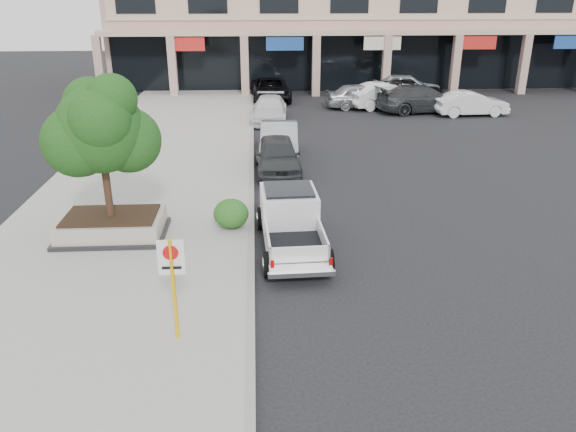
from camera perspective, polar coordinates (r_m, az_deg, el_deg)
The scene contains 19 objects.
ground at distance 15.11m, azimuth 2.13°, elevation -6.04°, with size 120.00×120.00×0.00m, color black.
sidewalk at distance 20.93m, azimuth -14.62°, elevation 1.68°, with size 8.00×52.00×0.15m, color gray.
curb at distance 20.51m, azimuth -3.74°, elevation 1.95°, with size 0.20×52.00×0.15m, color gray.
strip_mall at distance 48.16m, azimuth 8.29°, elevation 19.06°, with size 40.55×12.43×9.50m.
planter at distance 17.78m, azimuth -17.43°, elevation -0.93°, with size 3.20×2.20×0.68m.
planter_tree at distance 17.01m, azimuth -18.00°, elevation 8.43°, with size 2.90×2.55×4.00m.
no_parking_sign at distance 11.87m, azimuth -11.64°, elevation -5.96°, with size 0.55×0.09×2.30m.
hedge at distance 17.56m, azimuth -5.80°, elevation 0.24°, with size 1.10×0.99×0.94m, color #164D19.
pickup_truck at distance 16.29m, azimuth 0.39°, elevation -0.80°, with size 1.85×5.00×1.57m, color white, non-canonical shape.
curb_car_a at distance 23.23m, azimuth -1.07°, elevation 6.17°, with size 1.77×4.40×1.50m, color #282B2D.
curb_car_b at distance 25.41m, azimuth -0.90°, elevation 7.63°, with size 1.64×4.70×1.55m, color #A1A3A9.
curb_car_c at distance 32.81m, azimuth -1.90°, elevation 10.78°, with size 1.93×4.74×1.38m, color silver.
curb_car_d at distance 39.20m, azimuth -1.77°, elevation 12.73°, with size 2.48×5.38×1.50m, color black.
lot_car_a at distance 36.83m, azimuth 7.56°, elevation 12.01°, with size 1.86×4.63×1.58m, color #9EA0A6.
lot_car_b at distance 37.15m, azimuth 9.84°, elevation 11.99°, with size 1.70×4.88×1.61m, color silver.
lot_car_c at distance 36.26m, azimuth 13.48°, elevation 11.51°, with size 2.31×5.68×1.65m, color #292B2D.
lot_car_d at distance 38.11m, azimuth 12.24°, elevation 12.08°, with size 2.69×5.83×1.62m, color black.
lot_car_e at distance 41.21m, azimuth 11.92°, elevation 12.84°, with size 1.92×4.78×1.63m, color #A2A6AA.
lot_car_f at distance 36.09m, azimuth 18.11°, elevation 10.81°, with size 1.52×4.35×1.43m, color silver.
Camera 1 is at (-1.34, -13.26, 7.12)m, focal length 35.00 mm.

